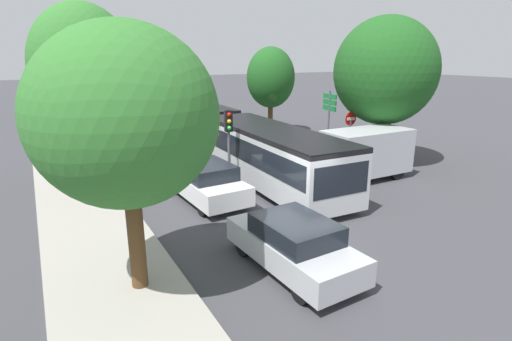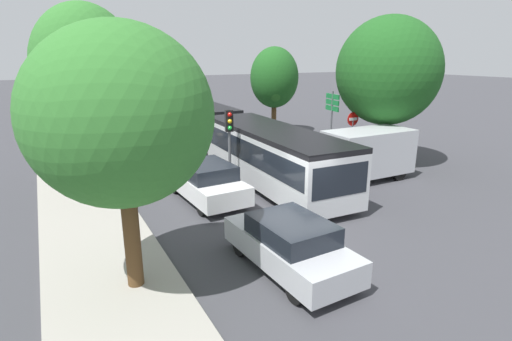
{
  "view_description": "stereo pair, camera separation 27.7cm",
  "coord_description": "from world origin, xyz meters",
  "px_view_note": "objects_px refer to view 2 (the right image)",
  "views": [
    {
      "loc": [
        -7.21,
        -9.83,
        5.6
      ],
      "look_at": [
        0.2,
        3.38,
        1.2
      ],
      "focal_mm": 28.0,
      "sensor_mm": 36.0,
      "label": 1
    },
    {
      "loc": [
        -6.97,
        -9.97,
        5.6
      ],
      "look_at": [
        0.2,
        3.38,
        1.2
      ],
      "focal_mm": 28.0,
      "sensor_mm": 36.0,
      "label": 2
    }
  ],
  "objects_px": {
    "white_van": "(364,154)",
    "traffic_light": "(229,132)",
    "city_bus_rear": "(117,109)",
    "no_entry_sign": "(352,131)",
    "tree_left_mid": "(86,67)",
    "tree_right_near": "(388,74)",
    "queued_car_tan": "(158,150)",
    "direction_sign_post": "(332,109)",
    "articulated_bus": "(238,138)",
    "tree_left_near": "(120,117)",
    "queued_car_white": "(206,181)",
    "tree_right_mid": "(274,79)",
    "queued_car_silver": "(290,244)"
  },
  "relations": [
    {
      "from": "tree_left_near",
      "to": "tree_left_mid",
      "type": "height_order",
      "value": "tree_left_mid"
    },
    {
      "from": "traffic_light",
      "to": "no_entry_sign",
      "type": "bearing_deg",
      "value": 104.39
    },
    {
      "from": "white_van",
      "to": "traffic_light",
      "type": "distance_m",
      "value": 6.32
    },
    {
      "from": "queued_car_white",
      "to": "queued_car_tan",
      "type": "bearing_deg",
      "value": -0.25
    },
    {
      "from": "tree_right_mid",
      "to": "queued_car_silver",
      "type": "bearing_deg",
      "value": -119.44
    },
    {
      "from": "tree_left_mid",
      "to": "tree_right_near",
      "type": "xyz_separation_m",
      "value": [
        13.78,
        -2.62,
        -0.47
      ]
    },
    {
      "from": "traffic_light",
      "to": "tree_right_mid",
      "type": "height_order",
      "value": "tree_right_mid"
    },
    {
      "from": "queued_car_white",
      "to": "traffic_light",
      "type": "relative_size",
      "value": 1.33
    },
    {
      "from": "traffic_light",
      "to": "tree_left_mid",
      "type": "relative_size",
      "value": 0.45
    },
    {
      "from": "articulated_bus",
      "to": "no_entry_sign",
      "type": "distance_m",
      "value": 5.88
    },
    {
      "from": "traffic_light",
      "to": "direction_sign_post",
      "type": "xyz_separation_m",
      "value": [
        8.02,
        3.24,
        0.07
      ]
    },
    {
      "from": "no_entry_sign",
      "to": "traffic_light",
      "type": "bearing_deg",
      "value": -87.5
    },
    {
      "from": "tree_left_near",
      "to": "city_bus_rear",
      "type": "bearing_deg",
      "value": 81.06
    },
    {
      "from": "queued_car_silver",
      "to": "queued_car_white",
      "type": "xyz_separation_m",
      "value": [
        0.01,
        6.11,
        0.04
      ]
    },
    {
      "from": "no_entry_sign",
      "to": "direction_sign_post",
      "type": "height_order",
      "value": "direction_sign_post"
    },
    {
      "from": "queued_car_silver",
      "to": "no_entry_sign",
      "type": "relative_size",
      "value": 1.52
    },
    {
      "from": "no_entry_sign",
      "to": "tree_left_near",
      "type": "relative_size",
      "value": 0.44
    },
    {
      "from": "city_bus_rear",
      "to": "white_van",
      "type": "distance_m",
      "value": 21.54
    },
    {
      "from": "direction_sign_post",
      "to": "white_van",
      "type": "bearing_deg",
      "value": 75.68
    },
    {
      "from": "queued_car_tan",
      "to": "traffic_light",
      "type": "bearing_deg",
      "value": -164.93
    },
    {
      "from": "city_bus_rear",
      "to": "queued_car_silver",
      "type": "height_order",
      "value": "city_bus_rear"
    },
    {
      "from": "queued_car_white",
      "to": "tree_right_mid",
      "type": "height_order",
      "value": "tree_right_mid"
    },
    {
      "from": "tree_right_near",
      "to": "queued_car_tan",
      "type": "bearing_deg",
      "value": 151.72
    },
    {
      "from": "direction_sign_post",
      "to": "queued_car_silver",
      "type": "bearing_deg",
      "value": 55.47
    },
    {
      "from": "no_entry_sign",
      "to": "direction_sign_post",
      "type": "xyz_separation_m",
      "value": [
        0.99,
        2.93,
        0.69
      ]
    },
    {
      "from": "city_bus_rear",
      "to": "queued_car_silver",
      "type": "xyz_separation_m",
      "value": [
        0.02,
        -25.43,
        -0.69
      ]
    },
    {
      "from": "queued_car_silver",
      "to": "queued_car_tan",
      "type": "relative_size",
      "value": 1.0
    },
    {
      "from": "queued_car_tan",
      "to": "traffic_light",
      "type": "xyz_separation_m",
      "value": [
        1.72,
        -5.42,
        1.76
      ]
    },
    {
      "from": "traffic_light",
      "to": "tree_right_near",
      "type": "height_order",
      "value": "tree_right_near"
    },
    {
      "from": "queued_car_white",
      "to": "white_van",
      "type": "distance_m",
      "value": 7.45
    },
    {
      "from": "queued_car_silver",
      "to": "tree_left_near",
      "type": "xyz_separation_m",
      "value": [
        -3.86,
        1.0,
        3.55
      ]
    },
    {
      "from": "city_bus_rear",
      "to": "no_entry_sign",
      "type": "distance_m",
      "value": 20.0
    },
    {
      "from": "queued_car_tan",
      "to": "direction_sign_post",
      "type": "height_order",
      "value": "direction_sign_post"
    },
    {
      "from": "tree_right_near",
      "to": "tree_right_mid",
      "type": "height_order",
      "value": "tree_right_near"
    },
    {
      "from": "articulated_bus",
      "to": "queued_car_tan",
      "type": "xyz_separation_m",
      "value": [
        -3.65,
        2.2,
        -0.74
      ]
    },
    {
      "from": "queued_car_silver",
      "to": "white_van",
      "type": "height_order",
      "value": "white_van"
    },
    {
      "from": "queued_car_tan",
      "to": "no_entry_sign",
      "type": "height_order",
      "value": "no_entry_sign"
    },
    {
      "from": "articulated_bus",
      "to": "white_van",
      "type": "bearing_deg",
      "value": 40.39
    },
    {
      "from": "direction_sign_post",
      "to": "tree_right_near",
      "type": "relative_size",
      "value": 0.48
    },
    {
      "from": "no_entry_sign",
      "to": "tree_right_near",
      "type": "bearing_deg",
      "value": 73.4
    },
    {
      "from": "white_van",
      "to": "traffic_light",
      "type": "xyz_separation_m",
      "value": [
        -5.92,
        1.83,
        1.26
      ]
    },
    {
      "from": "city_bus_rear",
      "to": "tree_left_near",
      "type": "distance_m",
      "value": 24.89
    },
    {
      "from": "tree_right_near",
      "to": "tree_right_mid",
      "type": "relative_size",
      "value": 1.21
    },
    {
      "from": "tree_left_near",
      "to": "tree_right_near",
      "type": "height_order",
      "value": "tree_right_near"
    },
    {
      "from": "tree_left_mid",
      "to": "no_entry_sign",
      "type": "bearing_deg",
      "value": -9.95
    },
    {
      "from": "city_bus_rear",
      "to": "queued_car_white",
      "type": "height_order",
      "value": "city_bus_rear"
    },
    {
      "from": "queued_car_white",
      "to": "city_bus_rear",
      "type": "bearing_deg",
      "value": -2.42
    },
    {
      "from": "articulated_bus",
      "to": "queued_car_white",
      "type": "distance_m",
      "value": 5.4
    },
    {
      "from": "traffic_light",
      "to": "city_bus_rear",
      "type": "bearing_deg",
      "value": -163.44
    },
    {
      "from": "queued_car_tan",
      "to": "tree_left_near",
      "type": "distance_m",
      "value": 12.53
    }
  ]
}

